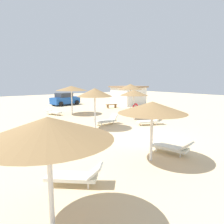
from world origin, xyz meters
name	(u,v)px	position (x,y,z in m)	size (l,w,h in m)	color
ground_plane	(142,137)	(0.00, 0.00, 0.00)	(80.00, 80.00, 0.00)	beige
parasol_0	(48,129)	(-7.35, -4.25, 2.43)	(2.90, 2.90, 2.69)	silver
parasol_1	(152,107)	(-2.37, -2.83, 2.33)	(2.90, 2.90, 2.58)	silver
parasol_2	(134,93)	(3.54, 4.48, 2.35)	(2.45, 2.45, 2.63)	silver
parasol_3	(95,92)	(-0.97, 3.74, 2.60)	(2.50, 2.50, 2.91)	silver
parasol_4	(71,88)	(0.58, 10.44, 2.64)	(3.16, 3.16, 2.88)	silver
parasol_5	(130,87)	(7.32, 9.02, 2.71)	(2.75, 2.75, 3.03)	silver
lounger_0	(76,176)	(-5.94, -2.72, 0.32)	(1.82, 1.74, 0.74)	silver
lounger_1	(173,147)	(-0.91, -2.88, 0.32)	(1.06, 1.99, 0.71)	silver
lounger_2	(150,121)	(3.06, 2.14, 0.31)	(2.00, 1.33, 0.68)	silver
lounger_3	(107,120)	(0.51, 4.27, 0.32)	(1.89, 0.73, 0.78)	silver
lounger_4	(53,112)	(-1.12, 11.32, 0.31)	(1.30, 2.01, 0.63)	silver
bench_0	(112,105)	(6.68, 11.73, 0.35)	(1.54, 0.61, 0.49)	brown
parked_car	(65,99)	(3.40, 18.16, 0.82)	(4.26, 2.59, 1.72)	#194C9E
beach_cabana	(128,95)	(10.87, 13.29, 1.34)	(4.05, 4.04, 2.63)	white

